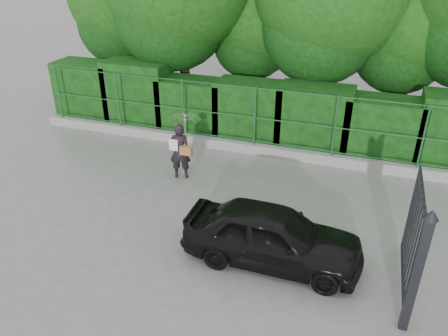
% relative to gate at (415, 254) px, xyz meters
% --- Properties ---
extents(ground, '(80.00, 80.00, 0.00)m').
position_rel_gate_xyz_m(ground, '(-4.60, 0.72, -1.19)').
color(ground, gray).
extents(kerb, '(14.00, 0.25, 0.30)m').
position_rel_gate_xyz_m(kerb, '(-4.60, 5.22, -1.04)').
color(kerb, '#9E9E99').
rests_on(kerb, ground).
extents(fence, '(14.13, 0.06, 1.80)m').
position_rel_gate_xyz_m(fence, '(-4.38, 5.22, 0.01)').
color(fence, '#1E552B').
rests_on(fence, kerb).
extents(hedge, '(14.20, 1.20, 2.23)m').
position_rel_gate_xyz_m(hedge, '(-4.67, 6.22, -0.19)').
color(hedge, black).
rests_on(hedge, ground).
extents(gate, '(0.22, 2.33, 2.36)m').
position_rel_gate_xyz_m(gate, '(0.00, 0.00, 0.00)').
color(gate, '#222228').
rests_on(gate, ground).
extents(woman, '(0.91, 0.89, 1.85)m').
position_rel_gate_xyz_m(woman, '(-5.58, 3.16, 0.03)').
color(woman, black).
rests_on(woman, ground).
extents(car, '(3.57, 1.45, 1.21)m').
position_rel_gate_xyz_m(car, '(-2.51, 0.52, -0.58)').
color(car, black).
rests_on(car, ground).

